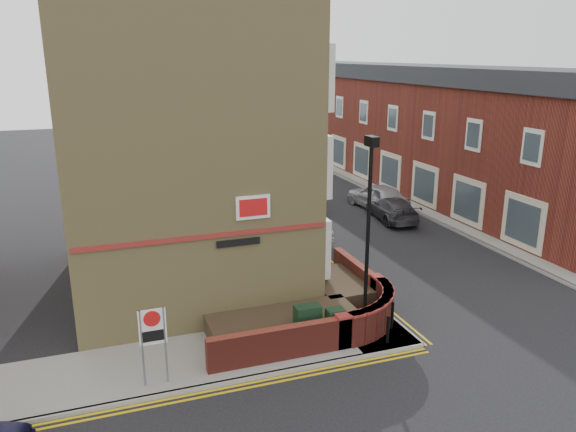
# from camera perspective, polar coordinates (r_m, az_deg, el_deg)

# --- Properties ---
(ground) EXTENTS (120.00, 120.00, 0.00)m
(ground) POSITION_cam_1_polar(r_m,az_deg,el_deg) (16.98, 4.61, -14.75)
(ground) COLOR black
(ground) RESTS_ON ground
(pavement_corner) EXTENTS (13.00, 3.00, 0.12)m
(pavement_corner) POSITION_cam_1_polar(r_m,az_deg,el_deg) (17.28, -8.51, -14.06)
(pavement_corner) COLOR gray
(pavement_corner) RESTS_ON ground
(pavement_main) EXTENTS (2.00, 32.00, 0.12)m
(pavement_main) POSITION_cam_1_polar(r_m,az_deg,el_deg) (31.54, -3.91, 0.24)
(pavement_main) COLOR gray
(pavement_main) RESTS_ON ground
(pavement_far) EXTENTS (4.00, 40.00, 0.12)m
(pavement_far) POSITION_cam_1_polar(r_m,az_deg,el_deg) (33.58, 15.93, 0.63)
(pavement_far) COLOR gray
(pavement_far) RESTS_ON ground
(kerb_side) EXTENTS (13.00, 0.15, 0.12)m
(kerb_side) POSITION_cam_1_polar(r_m,az_deg,el_deg) (16.02, -7.40, -16.65)
(kerb_side) COLOR gray
(kerb_side) RESTS_ON ground
(kerb_main_near) EXTENTS (0.15, 32.00, 0.12)m
(kerb_main_near) POSITION_cam_1_polar(r_m,az_deg,el_deg) (31.81, -2.18, 0.41)
(kerb_main_near) COLOR gray
(kerb_main_near) RESTS_ON ground
(kerb_main_far) EXTENTS (0.15, 40.00, 0.12)m
(kerb_main_far) POSITION_cam_1_polar(r_m,az_deg,el_deg) (32.49, 13.05, 0.33)
(kerb_main_far) COLOR gray
(kerb_main_far) RESTS_ON ground
(yellow_lines_side) EXTENTS (13.00, 0.28, 0.01)m
(yellow_lines_side) POSITION_cam_1_polar(r_m,az_deg,el_deg) (15.85, -7.19, -17.29)
(yellow_lines_side) COLOR gold
(yellow_lines_side) RESTS_ON ground
(yellow_lines_main) EXTENTS (0.28, 32.00, 0.01)m
(yellow_lines_main) POSITION_cam_1_polar(r_m,az_deg,el_deg) (31.90, -1.75, 0.35)
(yellow_lines_main) COLOR gold
(yellow_lines_main) RESTS_ON ground
(corner_building) EXTENTS (8.95, 10.40, 13.60)m
(corner_building) POSITION_cam_1_polar(r_m,az_deg,el_deg) (21.62, -10.91, 9.30)
(corner_building) COLOR tan
(corner_building) RESTS_ON ground
(garden_wall) EXTENTS (6.80, 6.00, 1.20)m
(garden_wall) POSITION_cam_1_polar(r_m,az_deg,el_deg) (18.99, 1.48, -11.13)
(garden_wall) COLOR maroon
(garden_wall) RESTS_ON ground
(lamppost) EXTENTS (0.25, 0.50, 6.30)m
(lamppost) POSITION_cam_1_polar(r_m,az_deg,el_deg) (17.22, 8.11, -2.15)
(lamppost) COLOR black
(lamppost) RESTS_ON pavement_corner
(utility_cabinet_large) EXTENTS (0.80, 0.45, 1.20)m
(utility_cabinet_large) POSITION_cam_1_polar(r_m,az_deg,el_deg) (17.57, 2.00, -10.88)
(utility_cabinet_large) COLOR black
(utility_cabinet_large) RESTS_ON pavement_corner
(utility_cabinet_small) EXTENTS (0.55, 0.40, 1.10)m
(utility_cabinet_small) POSITION_cam_1_polar(r_m,az_deg,el_deg) (17.63, 4.83, -11.02)
(utility_cabinet_small) COLOR black
(utility_cabinet_small) RESTS_ON pavement_corner
(bollard_near) EXTENTS (0.11, 0.11, 0.90)m
(bollard_near) POSITION_cam_1_polar(r_m,az_deg,el_deg) (17.83, 10.11, -11.27)
(bollard_near) COLOR black
(bollard_near) RESTS_ON pavement_corner
(bollard_far) EXTENTS (0.11, 0.11, 0.90)m
(bollard_far) POSITION_cam_1_polar(r_m,az_deg,el_deg) (18.72, 10.52, -9.90)
(bollard_far) COLOR black
(bollard_far) RESTS_ON pavement_corner
(zone_sign) EXTENTS (0.72, 0.07, 2.20)m
(zone_sign) POSITION_cam_1_polar(r_m,az_deg,el_deg) (15.48, -13.56, -11.48)
(zone_sign) COLOR slate
(zone_sign) RESTS_ON pavement_corner
(far_terrace) EXTENTS (5.40, 30.40, 8.00)m
(far_terrace) POSITION_cam_1_polar(r_m,az_deg,el_deg) (36.88, 14.75, 8.40)
(far_terrace) COLOR maroon
(far_terrace) RESTS_ON ground
(far_terrace_cream) EXTENTS (5.40, 12.40, 8.00)m
(far_terrace_cream) POSITION_cam_1_polar(r_m,az_deg,el_deg) (55.41, 2.39, 11.37)
(far_terrace_cream) COLOR beige
(far_terrace_cream) RESTS_ON ground
(tree_near) EXTENTS (3.64, 3.65, 6.70)m
(tree_near) POSITION_cam_1_polar(r_m,az_deg,el_deg) (28.73, -3.02, 8.15)
(tree_near) COLOR #382B1E
(tree_near) RESTS_ON pavement_main
(tree_mid) EXTENTS (4.03, 4.03, 7.42)m
(tree_mid) POSITION_cam_1_polar(r_m,az_deg,el_deg) (36.36, -6.71, 10.55)
(tree_mid) COLOR #382B1E
(tree_mid) RESTS_ON pavement_main
(tree_far) EXTENTS (3.81, 3.81, 7.00)m
(tree_far) POSITION_cam_1_polar(r_m,az_deg,el_deg) (44.19, -9.09, 11.08)
(tree_far) COLOR #382B1E
(tree_far) RESTS_ON pavement_main
(traffic_light_assembly) EXTENTS (0.20, 0.16, 4.20)m
(traffic_light_assembly) POSITION_cam_1_polar(r_m,az_deg,el_deg) (39.61, -7.00, 7.47)
(traffic_light_assembly) COLOR black
(traffic_light_assembly) RESTS_ON pavement_main
(silver_car_near) EXTENTS (1.51, 3.92, 1.27)m
(silver_car_near) POSITION_cam_1_polar(r_m,az_deg,el_deg) (27.72, 1.97, -0.75)
(silver_car_near) COLOR #B1B3BA
(silver_car_near) RESTS_ON ground
(red_car_main) EXTENTS (3.53, 4.92, 1.25)m
(red_car_main) POSITION_cam_1_polar(r_m,az_deg,el_deg) (32.30, 1.20, 1.69)
(red_car_main) COLOR maroon
(red_car_main) RESTS_ON ground
(grey_car_far) EXTENTS (2.29, 4.49, 1.25)m
(grey_car_far) POSITION_cam_1_polar(r_m,az_deg,el_deg) (30.86, 10.52, 0.72)
(grey_car_far) COLOR #323036
(grey_car_far) RESTS_ON ground
(silver_car_far) EXTENTS (2.27, 4.63, 1.52)m
(silver_car_far) POSITION_cam_1_polar(r_m,az_deg,el_deg) (32.88, 9.12, 2.00)
(silver_car_far) COLOR #AEAFB6
(silver_car_far) RESTS_ON ground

